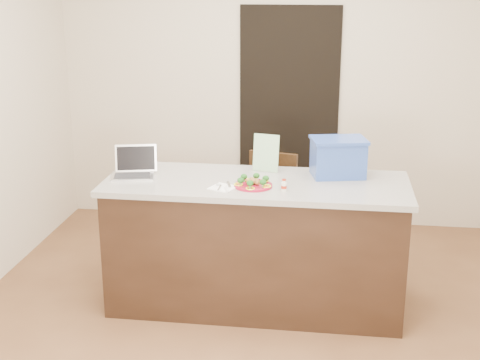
# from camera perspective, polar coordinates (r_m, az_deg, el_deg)

# --- Properties ---
(ground) EXTENTS (4.00, 4.00, 0.00)m
(ground) POSITION_cam_1_polar(r_m,az_deg,el_deg) (4.65, 0.95, -11.90)
(ground) COLOR brown
(ground) RESTS_ON ground
(room_shell) EXTENTS (4.00, 4.00, 4.00)m
(room_shell) POSITION_cam_1_polar(r_m,az_deg,el_deg) (4.11, 1.06, 8.20)
(room_shell) COLOR white
(room_shell) RESTS_ON ground
(doorway) EXTENTS (0.90, 0.02, 2.00)m
(doorway) POSITION_cam_1_polar(r_m,az_deg,el_deg) (6.16, 4.18, 5.36)
(doorway) COLOR black
(doorway) RESTS_ON ground
(island) EXTENTS (2.06, 0.76, 0.92)m
(island) POSITION_cam_1_polar(r_m,az_deg,el_deg) (4.67, 1.35, -5.46)
(island) COLOR black
(island) RESTS_ON ground
(plate) EXTENTS (0.25, 0.25, 0.02)m
(plate) POSITION_cam_1_polar(r_m,az_deg,el_deg) (4.40, 1.14, -0.44)
(plate) COLOR maroon
(plate) RESTS_ON island
(meatballs) EXTENTS (0.10, 0.09, 0.04)m
(meatballs) POSITION_cam_1_polar(r_m,az_deg,el_deg) (4.40, 1.13, -0.12)
(meatballs) COLOR olive
(meatballs) RESTS_ON plate
(broccoli) EXTENTS (0.20, 0.22, 0.04)m
(broccoli) POSITION_cam_1_polar(r_m,az_deg,el_deg) (4.39, 1.14, 0.06)
(broccoli) COLOR #134512
(broccoli) RESTS_ON plate
(pepper_rings) EXTENTS (0.25, 0.24, 0.01)m
(pepper_rings) POSITION_cam_1_polar(r_m,az_deg,el_deg) (4.40, 1.14, -0.33)
(pepper_rings) COLOR #F8FF1A
(pepper_rings) RESTS_ON plate
(napkin) EXTENTS (0.20, 0.20, 0.01)m
(napkin) POSITION_cam_1_polar(r_m,az_deg,el_deg) (4.37, -1.46, -0.65)
(napkin) COLOR white
(napkin) RESTS_ON island
(fork) EXTENTS (0.03, 0.13, 0.00)m
(fork) POSITION_cam_1_polar(r_m,az_deg,el_deg) (4.38, -1.70, -0.54)
(fork) COLOR #B7B6BB
(fork) RESTS_ON napkin
(knife) EXTENTS (0.05, 0.22, 0.01)m
(knife) POSITION_cam_1_polar(r_m,az_deg,el_deg) (4.35, -1.11, -0.66)
(knife) COLOR silver
(knife) RESTS_ON napkin
(yogurt_bottle) EXTENTS (0.04, 0.04, 0.08)m
(yogurt_bottle) POSITION_cam_1_polar(r_m,az_deg,el_deg) (4.32, 3.77, -0.50)
(yogurt_bottle) COLOR silver
(yogurt_bottle) RESTS_ON island
(laptop) EXTENTS (0.33, 0.29, 0.20)m
(laptop) POSITION_cam_1_polar(r_m,az_deg,el_deg) (4.69, -9.02, 1.06)
(laptop) COLOR silver
(laptop) RESTS_ON island
(leaflet) EXTENTS (0.19, 0.08, 0.26)m
(leaflet) POSITION_cam_1_polar(r_m,az_deg,el_deg) (4.71, 2.23, 2.32)
(leaflet) COLOR white
(leaflet) RESTS_ON island
(blue_box) EXTENTS (0.42, 0.34, 0.27)m
(blue_box) POSITION_cam_1_polar(r_m,az_deg,el_deg) (4.64, 8.37, 1.94)
(blue_box) COLOR #2C4A9F
(blue_box) RESTS_ON island
(chair) EXTENTS (0.48, 0.49, 0.90)m
(chair) POSITION_cam_1_polar(r_m,az_deg,el_deg) (5.35, 2.71, -1.91)
(chair) COLOR #382110
(chair) RESTS_ON ground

